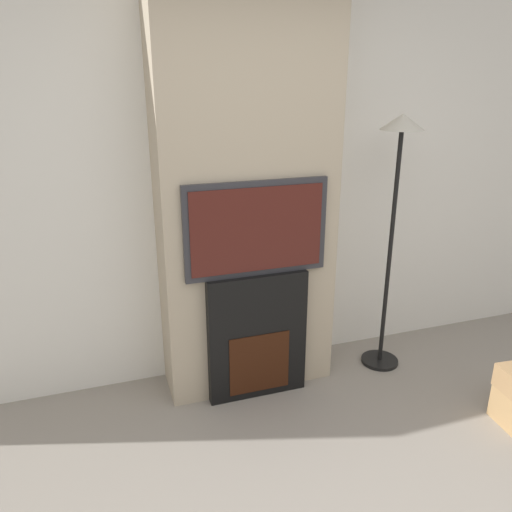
% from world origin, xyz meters
% --- Properties ---
extents(wall_back, '(6.00, 0.06, 2.70)m').
position_xyz_m(wall_back, '(0.00, 2.03, 1.35)').
color(wall_back, silver).
rests_on(wall_back, ground_plane).
extents(chimney_breast, '(1.11, 0.39, 2.70)m').
position_xyz_m(chimney_breast, '(0.00, 1.81, 1.35)').
color(chimney_breast, tan).
rests_on(chimney_breast, ground_plane).
extents(fireplace, '(0.65, 0.15, 0.85)m').
position_xyz_m(fireplace, '(0.00, 1.61, 0.42)').
color(fireplace, black).
rests_on(fireplace, ground_plane).
extents(television, '(0.89, 0.07, 0.59)m').
position_xyz_m(television, '(0.00, 1.61, 1.15)').
color(television, '#2D2D33').
rests_on(television, fireplace).
extents(floor_lamp, '(0.28, 0.28, 1.79)m').
position_xyz_m(floor_lamp, '(0.99, 1.66, 1.34)').
color(floor_lamp, black).
rests_on(floor_lamp, ground_plane).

